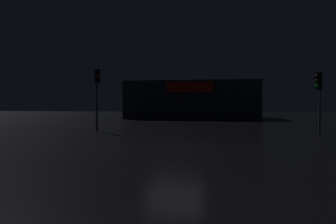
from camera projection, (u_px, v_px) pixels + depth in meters
ground_plane at (175, 148)px, 15.04m from camera, size 120.00×120.00×0.00m
store_building at (194, 100)px, 44.77m from camera, size 16.62×9.64×4.72m
traffic_signal_main at (97, 88)px, 23.79m from camera, size 0.41×0.43×4.33m
traffic_signal_opposite at (319, 90)px, 20.73m from camera, size 0.42×0.42×3.81m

